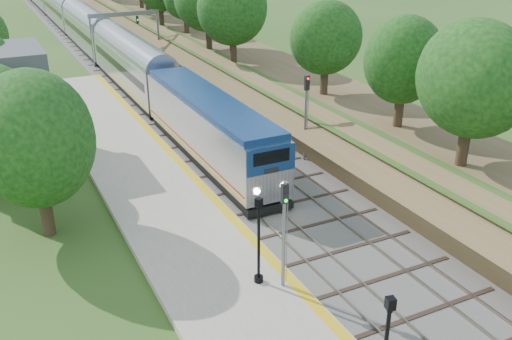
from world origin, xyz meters
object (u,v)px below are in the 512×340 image
signal_farside (306,109)px  signal_gantry (125,24)px  signal_platform (284,224)px  train (75,21)px  lamppost_far (259,246)px

signal_farside → signal_gantry: bearing=96.0°
signal_gantry → signal_platform: signal_gantry is taller
signal_gantry → signal_farside: bearing=-84.0°
train → signal_gantry: bearing=-83.0°
lamppost_far → signal_platform: (0.89, -0.77, 1.33)m
lamppost_far → signal_farside: signal_farside is taller
signal_gantry → signal_platform: size_ratio=1.56×
train → signal_platform: 68.87m
signal_gantry → signal_platform: (-5.37, -48.64, -1.14)m
signal_gantry → signal_farside: 35.55m
signal_gantry → lamppost_far: (-6.26, -47.87, -2.46)m
train → signal_platform: (-2.90, -68.80, 1.32)m
train → lamppost_far: 68.13m
lamppost_far → train: bearing=86.8°
lamppost_far → signal_platform: bearing=-41.1°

